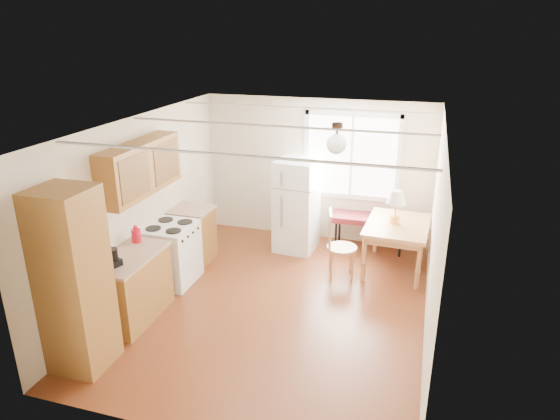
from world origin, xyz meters
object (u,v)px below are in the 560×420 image
at_px(refrigerator, 296,206).
at_px(chair, 336,240).
at_px(dining_table, 397,230).
at_px(bench, 370,220).

bearing_deg(refrigerator, chair, -39.51).
bearing_deg(chair, dining_table, 16.77).
xyz_separation_m(dining_table, chair, (-0.87, -0.50, -0.07)).
height_order(dining_table, chair, chair).
xyz_separation_m(refrigerator, dining_table, (1.69, -0.31, -0.12)).
distance_m(bench, chair, 1.23).
bearing_deg(bench, dining_table, -54.68).
bearing_deg(dining_table, refrigerator, 172.57).
bearing_deg(refrigerator, bench, 21.61).
relative_size(refrigerator, bench, 1.22).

